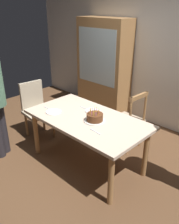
% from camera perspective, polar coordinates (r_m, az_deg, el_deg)
% --- Properties ---
extents(ground, '(6.40, 6.40, 0.00)m').
position_cam_1_polar(ground, '(3.59, -0.58, -12.08)').
color(ground, brown).
extents(back_wall, '(6.40, 0.10, 2.60)m').
position_cam_1_polar(back_wall, '(4.46, 16.84, 12.76)').
color(back_wall, beige).
rests_on(back_wall, ground).
extents(dining_table, '(1.67, 0.91, 0.75)m').
position_cam_1_polar(dining_table, '(3.24, -0.63, -2.77)').
color(dining_table, beige).
rests_on(dining_table, ground).
extents(birthday_cake, '(0.28, 0.28, 0.17)m').
position_cam_1_polar(birthday_cake, '(3.08, 1.21, -1.38)').
color(birthday_cake, silver).
rests_on(birthday_cake, dining_table).
extents(plate_near_celebrant, '(0.22, 0.22, 0.01)m').
position_cam_1_polar(plate_near_celebrant, '(3.39, -8.60, 0.07)').
color(plate_near_celebrant, white).
rests_on(plate_near_celebrant, dining_table).
extents(plate_far_side, '(0.22, 0.22, 0.01)m').
position_cam_1_polar(plate_far_side, '(3.38, 0.81, 0.27)').
color(plate_far_side, white).
rests_on(plate_far_side, dining_table).
extents(fork_near_celebrant, '(0.18, 0.03, 0.01)m').
position_cam_1_polar(fork_near_celebrant, '(3.52, -9.98, 0.87)').
color(fork_near_celebrant, silver).
rests_on(fork_near_celebrant, dining_table).
extents(fork_far_side, '(0.18, 0.04, 0.01)m').
position_cam_1_polar(fork_far_side, '(3.47, -1.30, 0.91)').
color(fork_far_side, silver).
rests_on(fork_far_side, dining_table).
extents(fork_near_guest, '(0.18, 0.03, 0.01)m').
position_cam_1_polar(fork_near_guest, '(2.86, 1.39, -4.70)').
color(fork_near_guest, silver).
rests_on(fork_near_guest, dining_table).
extents(chair_spindle_back, '(0.46, 0.46, 0.95)m').
position_cam_1_polar(chair_spindle_back, '(3.79, 9.15, -2.15)').
color(chair_spindle_back, tan).
rests_on(chair_spindle_back, ground).
extents(chair_upholstered, '(0.48, 0.48, 0.95)m').
position_cam_1_polar(chair_upholstered, '(4.16, -12.75, 1.24)').
color(chair_upholstered, tan).
rests_on(chair_upholstered, ground).
extents(china_cabinet, '(1.10, 0.45, 1.90)m').
position_cam_1_polar(china_cabinet, '(4.90, 3.39, 10.60)').
color(china_cabinet, '#9E7042').
rests_on(china_cabinet, ground).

